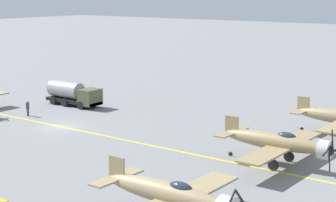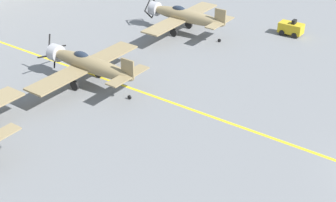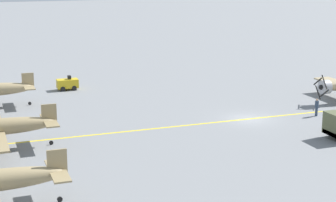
{
  "view_description": "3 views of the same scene",
  "coord_description": "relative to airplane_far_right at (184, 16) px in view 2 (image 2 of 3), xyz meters",
  "views": [
    {
      "loc": [
        40.23,
        44.46,
        14.48
      ],
      "look_at": [
        -4.62,
        10.92,
        3.41
      ],
      "focal_mm": 60.0,
      "sensor_mm": 36.0,
      "label": 1
    },
    {
      "loc": [
        -27.58,
        -2.31,
        19.39
      ],
      "look_at": [
        -2.88,
        15.25,
        2.05
      ],
      "focal_mm": 50.0,
      "sensor_mm": 36.0,
      "label": 2
    },
    {
      "loc": [
        -48.82,
        26.55,
        15.24
      ],
      "look_at": [
        -2.87,
        9.79,
        3.35
      ],
      "focal_mm": 60.0,
      "sensor_mm": 36.0,
      "label": 3
    }
  ],
  "objects": [
    {
      "name": "airplane_far_right",
      "position": [
        0.0,
        0.0,
        0.0
      ],
      "size": [
        12.0,
        9.98,
        3.65
      ],
      "rotation": [
        0.0,
        0.0,
        -0.31
      ],
      "color": "#9C885F",
      "rests_on": "ground"
    },
    {
      "name": "airplane_far_center",
      "position": [
        -15.2,
        -0.08,
        0.0
      ],
      "size": [
        12.0,
        9.98,
        3.77
      ],
      "rotation": [
        0.0,
        0.0,
        0.19
      ],
      "color": "#958058",
      "rests_on": "ground"
    },
    {
      "name": "tow_tractor",
      "position": [
        6.36,
        -9.95,
        -1.22
      ],
      "size": [
        1.57,
        2.6,
        1.79
      ],
      "color": "gold",
      "rests_on": "ground"
    }
  ]
}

